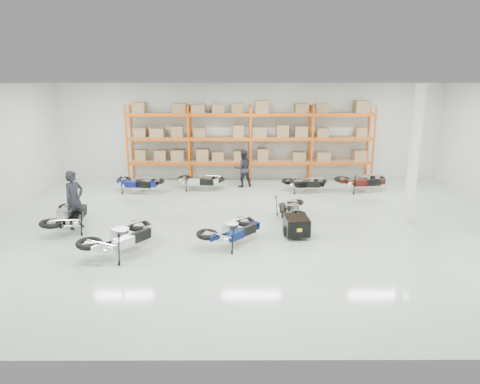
{
  "coord_description": "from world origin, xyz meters",
  "views": [
    {
      "loc": [
        -0.54,
        -13.29,
        4.6
      ],
      "look_at": [
        -0.5,
        0.09,
        1.1
      ],
      "focal_mm": 32.0,
      "sensor_mm": 36.0,
      "label": 1
    }
  ],
  "objects_px": {
    "moto_black_far_left": "(68,212)",
    "moto_blue_centre": "(232,226)",
    "moto_touring_right": "(290,206)",
    "moto_back_a": "(138,179)",
    "moto_silver_left": "(121,232)",
    "moto_back_d": "(362,178)",
    "moto_back_b": "(200,178)",
    "trailer": "(297,226)",
    "person_left": "(74,200)",
    "moto_back_c": "(305,180)",
    "person_back": "(243,168)"
  },
  "relations": [
    {
      "from": "moto_black_far_left",
      "to": "moto_blue_centre",
      "type": "bearing_deg",
      "value": 162.45
    },
    {
      "from": "moto_touring_right",
      "to": "moto_back_a",
      "type": "distance_m",
      "value": 7.06
    },
    {
      "from": "moto_back_a",
      "to": "moto_blue_centre",
      "type": "bearing_deg",
      "value": -133.98
    },
    {
      "from": "moto_silver_left",
      "to": "moto_black_far_left",
      "type": "xyz_separation_m",
      "value": [
        -2.17,
        1.91,
        -0.01
      ]
    },
    {
      "from": "moto_blue_centre",
      "to": "moto_back_d",
      "type": "relative_size",
      "value": 0.96
    },
    {
      "from": "moto_blue_centre",
      "to": "moto_back_b",
      "type": "bearing_deg",
      "value": -33.68
    },
    {
      "from": "moto_back_b",
      "to": "trailer",
      "type": "bearing_deg",
      "value": -141.54
    },
    {
      "from": "person_left",
      "to": "moto_silver_left",
      "type": "bearing_deg",
      "value": -106.47
    },
    {
      "from": "moto_back_d",
      "to": "moto_black_far_left",
      "type": "bearing_deg",
      "value": 108.08
    },
    {
      "from": "moto_silver_left",
      "to": "moto_back_c",
      "type": "height_order",
      "value": "moto_silver_left"
    },
    {
      "from": "moto_back_d",
      "to": "moto_blue_centre",
      "type": "bearing_deg",
      "value": 131.89
    },
    {
      "from": "moto_silver_left",
      "to": "moto_back_c",
      "type": "distance_m",
      "value": 8.97
    },
    {
      "from": "moto_back_c",
      "to": "person_left",
      "type": "relative_size",
      "value": 0.89
    },
    {
      "from": "moto_back_d",
      "to": "person_back",
      "type": "xyz_separation_m",
      "value": [
        -5.07,
        0.84,
        0.24
      ]
    },
    {
      "from": "moto_touring_right",
      "to": "moto_back_d",
      "type": "height_order",
      "value": "moto_back_d"
    },
    {
      "from": "moto_silver_left",
      "to": "person_left",
      "type": "height_order",
      "value": "person_left"
    },
    {
      "from": "moto_back_c",
      "to": "moto_back_a",
      "type": "bearing_deg",
      "value": 91.97
    },
    {
      "from": "trailer",
      "to": "person_left",
      "type": "xyz_separation_m",
      "value": [
        -6.95,
        0.83,
        0.58
      ]
    },
    {
      "from": "moto_back_d",
      "to": "person_left",
      "type": "distance_m",
      "value": 11.47
    },
    {
      "from": "moto_silver_left",
      "to": "moto_back_d",
      "type": "xyz_separation_m",
      "value": [
        8.44,
        6.79,
        -0.03
      ]
    },
    {
      "from": "moto_blue_centre",
      "to": "moto_black_far_left",
      "type": "relative_size",
      "value": 0.92
    },
    {
      "from": "moto_black_far_left",
      "to": "moto_touring_right",
      "type": "xyz_separation_m",
      "value": [
        7.1,
        0.98,
        -0.1
      ]
    },
    {
      "from": "moto_back_a",
      "to": "moto_back_d",
      "type": "distance_m",
      "value": 9.5
    },
    {
      "from": "moto_black_far_left",
      "to": "moto_back_a",
      "type": "xyz_separation_m",
      "value": [
        1.11,
        4.72,
        -0.05
      ]
    },
    {
      "from": "moto_back_c",
      "to": "moto_back_d",
      "type": "bearing_deg",
      "value": -86.06
    },
    {
      "from": "moto_back_b",
      "to": "moto_back_d",
      "type": "xyz_separation_m",
      "value": [
        6.93,
        -0.28,
        0.04
      ]
    },
    {
      "from": "trailer",
      "to": "moto_blue_centre",
      "type": "bearing_deg",
      "value": -165.06
    },
    {
      "from": "moto_blue_centre",
      "to": "moto_touring_right",
      "type": "xyz_separation_m",
      "value": [
        1.93,
        2.25,
        -0.05
      ]
    },
    {
      "from": "moto_back_a",
      "to": "person_back",
      "type": "bearing_deg",
      "value": -65.55
    },
    {
      "from": "moto_back_a",
      "to": "moto_back_b",
      "type": "xyz_separation_m",
      "value": [
        2.57,
        0.42,
        -0.01
      ]
    },
    {
      "from": "moto_silver_left",
      "to": "moto_back_c",
      "type": "relative_size",
      "value": 1.22
    },
    {
      "from": "moto_black_far_left",
      "to": "moto_back_b",
      "type": "xyz_separation_m",
      "value": [
        3.68,
        5.15,
        -0.07
      ]
    },
    {
      "from": "moto_back_c",
      "to": "person_back",
      "type": "bearing_deg",
      "value": 71.83
    },
    {
      "from": "moto_back_a",
      "to": "person_left",
      "type": "distance_m",
      "value": 4.63
    },
    {
      "from": "moto_back_a",
      "to": "moto_back_d",
      "type": "xyz_separation_m",
      "value": [
        9.5,
        0.15,
        0.03
      ]
    },
    {
      "from": "moto_blue_centre",
      "to": "trailer",
      "type": "height_order",
      "value": "moto_blue_centre"
    },
    {
      "from": "person_back",
      "to": "person_left",
      "type": "bearing_deg",
      "value": 31.35
    },
    {
      "from": "trailer",
      "to": "moto_back_c",
      "type": "xyz_separation_m",
      "value": [
        1.06,
        5.39,
        0.15
      ]
    },
    {
      "from": "trailer",
      "to": "person_left",
      "type": "distance_m",
      "value": 7.03
    },
    {
      "from": "trailer",
      "to": "moto_back_c",
      "type": "relative_size",
      "value": 0.88
    },
    {
      "from": "moto_touring_right",
      "to": "trailer",
      "type": "distance_m",
      "value": 1.61
    },
    {
      "from": "moto_black_far_left",
      "to": "person_back",
      "type": "height_order",
      "value": "person_back"
    },
    {
      "from": "moto_black_far_left",
      "to": "person_left",
      "type": "xyz_separation_m",
      "value": [
        0.14,
        0.21,
        0.33
      ]
    },
    {
      "from": "moto_blue_centre",
      "to": "moto_back_c",
      "type": "bearing_deg",
      "value": -73.01
    },
    {
      "from": "person_left",
      "to": "moto_black_far_left",
      "type": "bearing_deg",
      "value": 175.17
    },
    {
      "from": "moto_silver_left",
      "to": "moto_back_b",
      "type": "xyz_separation_m",
      "value": [
        1.51,
        7.06,
        -0.08
      ]
    },
    {
      "from": "moto_silver_left",
      "to": "moto_touring_right",
      "type": "height_order",
      "value": "moto_silver_left"
    },
    {
      "from": "moto_blue_centre",
      "to": "trailer",
      "type": "xyz_separation_m",
      "value": [
        1.93,
        0.65,
        -0.21
      ]
    },
    {
      "from": "trailer",
      "to": "person_left",
      "type": "height_order",
      "value": "person_left"
    },
    {
      "from": "moto_back_a",
      "to": "moto_black_far_left",
      "type": "bearing_deg",
      "value": 178.68
    }
  ]
}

